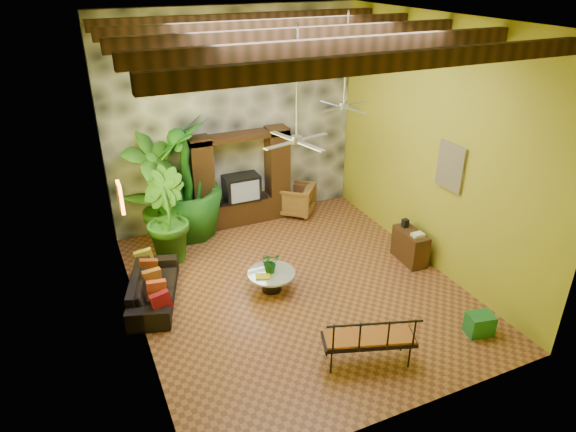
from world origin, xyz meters
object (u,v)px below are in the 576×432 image
sofa (153,287)px  coffee_table (271,279)px  wicker_armchair (296,199)px  tall_plant_c (186,179)px  ceiling_fan_back (344,96)px  green_bin (480,324)px  ceiling_fan_front (297,128)px  tall_plant_a (156,189)px  iron_bench (372,338)px  tall_plant_b (165,216)px  side_console (410,246)px  entertainment_center (241,186)px

sofa → coffee_table: bearing=-88.0°
wicker_armchair → tall_plant_c: 2.93m
ceiling_fan_back → coffee_table: bearing=-152.5°
green_bin → tall_plant_c: bearing=123.0°
wicker_armchair → coffee_table: wicker_armchair is taller
ceiling_fan_front → coffee_table: 3.20m
sofa → ceiling_fan_back: bearing=-66.1°
ceiling_fan_front → tall_plant_a: ceiling_fan_front is taller
ceiling_fan_front → iron_bench: (0.35, -2.06, -2.86)m
wicker_armchair → coffee_table: (-1.89, -2.89, -0.13)m
wicker_armchair → tall_plant_b: tall_plant_b is taller
sofa → tall_plant_c: tall_plant_c is taller
side_console → coffee_table: bearing=179.0°
entertainment_center → iron_bench: (0.15, -5.60, -0.43)m
entertainment_center → ceiling_fan_front: (-0.20, -3.54, 2.44)m
sofa → iron_bench: bearing=-121.2°
iron_bench → side_console: iron_bench is taller
tall_plant_b → tall_plant_c: tall_plant_c is taller
tall_plant_c → iron_bench: tall_plant_c is taller
entertainment_center → side_console: size_ratio=2.75×
wicker_armchair → iron_bench: 5.62m
ceiling_fan_front → tall_plant_b: (-1.84, 2.57, -2.40)m
coffee_table → sofa: bearing=164.6°
ceiling_fan_back → green_bin: ceiling_fan_back is taller
green_bin → entertainment_center: bearing=111.9°
ceiling_fan_back → coffee_table: ceiling_fan_back is taller
tall_plant_c → iron_bench: 5.74m
ceiling_fan_front → tall_plant_b: bearing=125.6°
tall_plant_a → ceiling_fan_back: bearing=-26.8°
tall_plant_c → green_bin: size_ratio=6.37×
ceiling_fan_back → wicker_armchair: ceiling_fan_back is taller
ceiling_fan_front → tall_plant_c: bearing=108.4°
tall_plant_b → side_console: size_ratio=2.29×
ceiling_fan_back → side_console: size_ratio=2.13×
iron_bench → side_console: (2.50, 2.38, -0.19)m
wicker_armchair → green_bin: 5.67m
coffee_table → green_bin: coffee_table is taller
tall_plant_a → tall_plant_c: 0.71m
ceiling_fan_back → wicker_armchair: size_ratio=2.17×
sofa → wicker_armchair: 4.66m
wicker_armchair → tall_plant_b: 3.60m
sofa → side_console: size_ratio=2.29×
entertainment_center → wicker_armchair: entertainment_center is taller
entertainment_center → tall_plant_c: 1.41m
wicker_armchair → iron_bench: iron_bench is taller
iron_bench → side_console: size_ratio=1.78×
ceiling_fan_back → tall_plant_c: ceiling_fan_back is taller
tall_plant_c → tall_plant_b: bearing=-129.9°
side_console → tall_plant_b: bearing=157.0°
ceiling_fan_front → iron_bench: 3.54m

